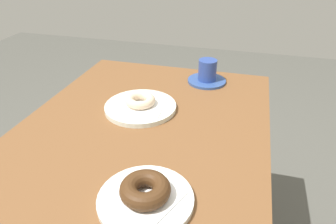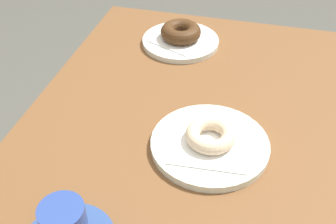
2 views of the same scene
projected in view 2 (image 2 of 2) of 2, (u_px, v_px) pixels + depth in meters
table at (195, 156)px, 0.98m from camera, size 0.96×0.75×0.74m
plate_chocolate_ring at (181, 41)px, 1.15m from camera, size 0.21×0.21×0.01m
napkin_chocolate_ring at (181, 39)px, 1.14m from camera, size 0.17×0.17×0.00m
donut_chocolate_ring at (181, 32)px, 1.13m from camera, size 0.11×0.11×0.04m
plate_sugar_ring at (210, 144)px, 0.83m from camera, size 0.24×0.24×0.02m
napkin_sugar_ring at (210, 141)px, 0.82m from camera, size 0.16×0.16×0.00m
donut_sugar_ring at (211, 135)px, 0.81m from camera, size 0.10×0.10×0.03m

